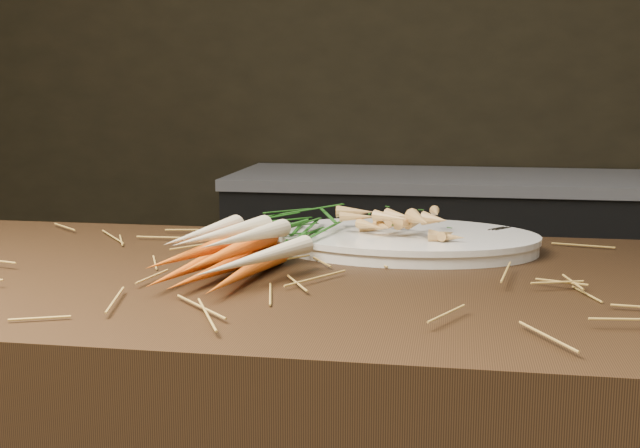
{
  "coord_description": "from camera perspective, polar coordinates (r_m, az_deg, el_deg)",
  "views": [
    {
      "loc": [
        0.21,
        -0.78,
        1.16
      ],
      "look_at": [
        0.01,
        0.37,
        0.96
      ],
      "focal_mm": 45.0,
      "sensor_mm": 36.0,
      "label": 1
    }
  ],
  "objects": [
    {
      "name": "straw_bedding",
      "position": [
        1.13,
        -1.32,
        -3.15
      ],
      "size": [
        1.4,
        0.6,
        0.02
      ],
      "primitive_type": null,
      "color": "olive",
      "rests_on": "main_counter"
    },
    {
      "name": "root_veg_bunch",
      "position": [
        1.21,
        -4.04,
        -0.79
      ],
      "size": [
        0.23,
        0.48,
        0.09
      ],
      "rotation": [
        0.0,
        0.0,
        -0.24
      ],
      "color": "#C55410",
      "rests_on": "main_counter"
    },
    {
      "name": "roasted_veg_heap",
      "position": [
        1.3,
        6.01,
        0.21
      ],
      "size": [
        0.21,
        0.16,
        0.05
      ],
      "primitive_type": null,
      "rotation": [
        0.0,
        0.0,
        -0.03
      ],
      "color": "tan",
      "rests_on": "serving_platter"
    },
    {
      "name": "back_counter",
      "position": [
        3.06,
        11.09,
        -4.39
      ],
      "size": [
        1.82,
        0.62,
        0.84
      ],
      "color": "black",
      "rests_on": "ground"
    },
    {
      "name": "serving_platter",
      "position": [
        1.31,
        5.98,
        -1.31
      ],
      "size": [
        0.44,
        0.3,
        0.02
      ],
      "primitive_type": null,
      "rotation": [
        0.0,
        0.0,
        -0.03
      ],
      "color": "white",
      "rests_on": "main_counter"
    },
    {
      "name": "serving_fork",
      "position": [
        1.29,
        12.7,
        -1.12
      ],
      "size": [
        0.11,
        0.13,
        0.0
      ],
      "primitive_type": "cube",
      "rotation": [
        0.0,
        0.0,
        -0.7
      ],
      "color": "silver",
      "rests_on": "serving_platter"
    }
  ]
}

